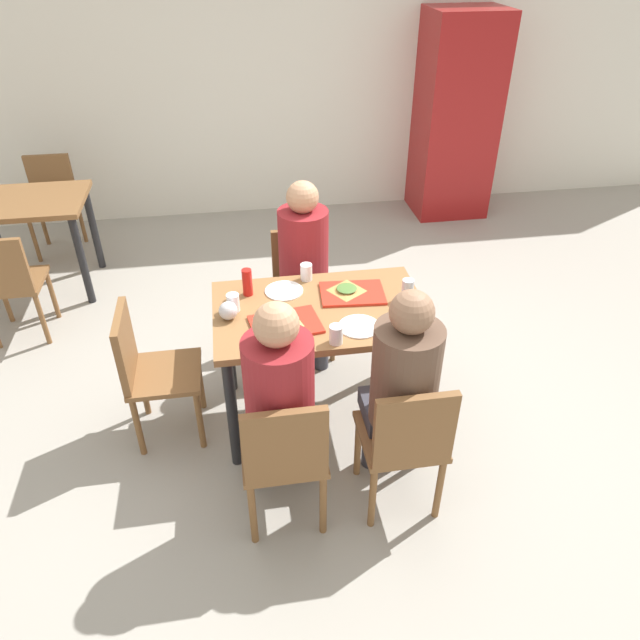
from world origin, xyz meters
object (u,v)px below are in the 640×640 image
(main_table, at_px, (320,325))
(condiment_bottle, at_px, (247,282))
(foil_bundle, at_px, (228,311))
(background_chair_near, at_px, (8,280))
(paper_plate_near_edge, at_px, (359,326))
(plastic_cup_a, at_px, (306,272))
(chair_left_end, at_px, (148,366))
(person_in_red, at_px, (279,394))
(chair_near_right, at_px, (406,439))
(tray_red_far, at_px, (352,293))
(drink_fridge, at_px, (456,117))
(chair_near_left, at_px, (284,454))
(plastic_cup_c, at_px, (233,303))
(chair_far_side, at_px, (302,282))
(tray_red_near, at_px, (286,324))
(background_table, at_px, (28,216))
(pizza_slice_a, at_px, (284,319))
(pizza_slice_b, at_px, (347,289))
(background_chair_far, at_px, (53,197))
(person_in_brown_jacket, at_px, (402,381))
(soda_can, at_px, (407,290))
(person_far_side, at_px, (304,260))
(plastic_cup_b, at_px, (336,334))
(paper_plate_center, at_px, (284,291))

(main_table, relative_size, condiment_bottle, 7.32)
(foil_bundle, height_order, background_chair_near, foil_bundle)
(paper_plate_near_edge, bearing_deg, plastic_cup_a, 111.03)
(chair_left_end, xyz_separation_m, person_in_red, (0.68, -0.62, 0.25))
(chair_near_right, relative_size, tray_red_far, 2.34)
(foil_bundle, height_order, drink_fridge, drink_fridge)
(chair_near_left, bearing_deg, plastic_cup_c, 102.06)
(chair_near_left, relative_size, chair_left_end, 1.00)
(chair_near_right, distance_m, chair_far_side, 1.56)
(tray_red_near, xyz_separation_m, background_table, (-1.78, 1.99, -0.14))
(chair_near_left, relative_size, pizza_slice_a, 3.86)
(chair_left_end, xyz_separation_m, pizza_slice_b, (1.15, 0.14, 0.31))
(foil_bundle, bearing_deg, person_in_red, -71.31)
(plastic_cup_a, distance_m, background_chair_far, 3.01)
(tray_red_far, bearing_deg, drink_fridge, 59.90)
(pizza_slice_a, bearing_deg, pizza_slice_b, 32.42)
(plastic_cup_c, xyz_separation_m, background_chair_far, (-1.52, 2.53, -0.33))
(chair_far_side, distance_m, background_table, 2.27)
(person_in_brown_jacket, height_order, soda_can, person_in_brown_jacket)
(main_table, xyz_separation_m, plastic_cup_c, (-0.47, 0.06, 0.16))
(chair_near_left, distance_m, tray_red_far, 1.05)
(chair_near_left, distance_m, person_in_red, 0.28)
(soda_can, height_order, foil_bundle, soda_can)
(foil_bundle, bearing_deg, background_chair_far, 119.78)
(condiment_bottle, bearing_deg, soda_can, -12.23)
(person_in_red, relative_size, person_far_side, 1.00)
(pizza_slice_a, height_order, plastic_cup_b, plastic_cup_b)
(tray_red_near, xyz_separation_m, paper_plate_center, (0.03, 0.34, -0.00))
(person_in_brown_jacket, xyz_separation_m, paper_plate_near_edge, (-0.12, 0.42, 0.04))
(paper_plate_center, distance_m, pizza_slice_b, 0.36)
(main_table, xyz_separation_m, tray_red_far, (0.20, 0.11, 0.12))
(main_table, height_order, background_chair_near, background_chair_near)
(tray_red_far, height_order, background_chair_far, background_chair_far)
(background_chair_near, bearing_deg, background_table, 90.00)
(chair_near_right, bearing_deg, tray_red_far, 95.71)
(main_table, height_order, paper_plate_near_edge, paper_plate_near_edge)
(person_in_red, height_order, background_table, person_in_red)
(chair_near_right, bearing_deg, person_far_side, 101.90)
(foil_bundle, distance_m, background_chair_near, 1.90)
(pizza_slice_a, xyz_separation_m, background_table, (-1.78, 1.96, -0.16))
(chair_near_right, xyz_separation_m, tray_red_near, (-0.50, 0.63, 0.29))
(chair_far_side, height_order, paper_plate_near_edge, chair_far_side)
(condiment_bottle, bearing_deg, background_table, 134.38)
(person_in_brown_jacket, relative_size, tray_red_far, 3.48)
(tray_red_far, distance_m, condiment_bottle, 0.60)
(background_table, bearing_deg, condiment_bottle, -45.62)
(main_table, xyz_separation_m, person_in_red, (-0.29, -0.62, 0.07))
(person_in_brown_jacket, height_order, plastic_cup_c, person_in_brown_jacket)
(paper_plate_center, bearing_deg, pizza_slice_b, -11.91)
(main_table, bearing_deg, person_far_side, 90.00)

